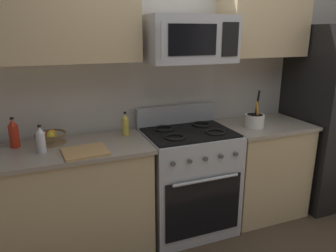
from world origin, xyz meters
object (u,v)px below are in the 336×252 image
object	(u,v)px
fruit_basket	(51,137)
utensil_crock	(255,120)
bottle_vinegar	(41,140)
cutting_board	(85,152)
refrigerator	(334,116)
bottle_oil	(125,125)
microwave	(189,39)
range_oven	(188,180)
bottle_hot_sauce	(14,134)

from	to	relation	value
fruit_basket	utensil_crock	bearing A→B (deg)	-6.95
bottle_vinegar	cutting_board	bearing A→B (deg)	-22.20
refrigerator	bottle_vinegar	distance (m)	2.82
fruit_basket	bottle_vinegar	xyz separation A→B (m)	(-0.07, -0.19, 0.04)
cutting_board	bottle_oil	size ratio (longest dim) A/B	1.55
microwave	range_oven	bearing A→B (deg)	-89.92
bottle_vinegar	bottle_oil	size ratio (longest dim) A/B	1.02
microwave	fruit_basket	size ratio (longest dim) A/B	2.98
microwave	bottle_hot_sauce	world-z (taller)	microwave
range_oven	utensil_crock	world-z (taller)	utensil_crock
bottle_hot_sauce	bottle_oil	world-z (taller)	bottle_hot_sauce
microwave	bottle_oil	xyz separation A→B (m)	(-0.52, 0.11, -0.68)
range_oven	fruit_basket	size ratio (longest dim) A/B	4.61
bottle_vinegar	refrigerator	bearing A→B (deg)	0.42
range_oven	bottle_vinegar	size ratio (longest dim) A/B	5.36
fruit_basket	bottle_vinegar	distance (m)	0.21
refrigerator	bottle_vinegar	size ratio (longest dim) A/B	8.87
utensil_crock	bottle_oil	bearing A→B (deg)	170.50
utensil_crock	bottle_vinegar	world-z (taller)	utensil_crock
microwave	cutting_board	distance (m)	1.18
range_oven	cutting_board	distance (m)	1.00
range_oven	fruit_basket	bearing A→B (deg)	172.07
range_oven	bottle_vinegar	world-z (taller)	bottle_vinegar
refrigerator	utensil_crock	xyz separation A→B (m)	(-1.02, -0.04, 0.07)
microwave	bottle_hot_sauce	size ratio (longest dim) A/B	3.08
refrigerator	microwave	distance (m)	1.82
microwave	cutting_board	bearing A→B (deg)	-168.44
bottle_hot_sauce	bottle_oil	bearing A→B (deg)	-1.53
microwave	bottle_vinegar	bearing A→B (deg)	-176.86
refrigerator	bottle_vinegar	xyz separation A→B (m)	(-2.82, -0.02, 0.10)
fruit_basket	bottle_vinegar	size ratio (longest dim) A/B	1.16
range_oven	bottle_oil	world-z (taller)	bottle_oil
range_oven	fruit_basket	distance (m)	1.21
bottle_vinegar	fruit_basket	bearing A→B (deg)	69.67
bottle_oil	cutting_board	bearing A→B (deg)	-141.94
utensil_crock	bottle_hot_sauce	xyz separation A→B (m)	(-1.98, 0.21, 0.04)
microwave	utensil_crock	world-z (taller)	microwave
refrigerator	bottle_hot_sauce	bearing A→B (deg)	176.69
bottle_oil	range_oven	bearing A→B (deg)	-14.54
microwave	bottle_hot_sauce	xyz separation A→B (m)	(-1.35, 0.13, -0.67)
utensil_crock	bottle_hot_sauce	size ratio (longest dim) A/B	1.45
utensil_crock	bottle_oil	distance (m)	1.16
microwave	utensil_crock	size ratio (longest dim) A/B	2.12
range_oven	cutting_board	size ratio (longest dim) A/B	3.52
fruit_basket	bottle_oil	world-z (taller)	bottle_oil
range_oven	cutting_board	xyz separation A→B (m)	(-0.89, -0.15, 0.44)
utensil_crock	bottle_vinegar	size ratio (longest dim) A/B	1.63
utensil_crock	bottle_hot_sauce	bearing A→B (deg)	173.85
refrigerator	bottle_oil	xyz separation A→B (m)	(-2.16, 0.15, 0.10)
cutting_board	range_oven	bearing A→B (deg)	9.93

